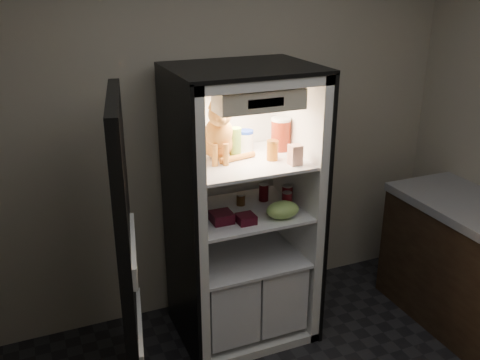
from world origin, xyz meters
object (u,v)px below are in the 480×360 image
object	(u,v)px
soda_can_c	(287,200)
parmesan_shaker	(235,143)
tabby_cat	(218,135)
cream_carton	(295,155)
salsa_jar	(272,150)
soda_can_b	(287,195)
pepper_jar	(281,134)
soda_can_a	(264,192)
berry_box_right	(246,219)
berry_box_left	(222,217)
mayo_tub	(246,140)
grape_bag	(283,210)
condiment_jar	(241,199)
refrigerator	(241,227)

from	to	relation	value
soda_can_c	parmesan_shaker	bearing A→B (deg)	156.93
tabby_cat	parmesan_shaker	bearing A→B (deg)	1.90
tabby_cat	parmesan_shaker	distance (m)	0.12
cream_carton	salsa_jar	bearing A→B (deg)	125.31
soda_can_c	soda_can_b	bearing A→B (deg)	61.05
parmesan_shaker	pepper_jar	world-z (taller)	pepper_jar
soda_can_a	berry_box_right	world-z (taller)	soda_can_a
berry_box_left	soda_can_c	bearing A→B (deg)	3.02
mayo_tub	grape_bag	world-z (taller)	mayo_tub
cream_carton	grape_bag	world-z (taller)	cream_carton
pepper_jar	berry_box_left	world-z (taller)	pepper_jar
salsa_jar	soda_can_b	distance (m)	0.38
tabby_cat	soda_can_b	world-z (taller)	tabby_cat
salsa_jar	berry_box_right	world-z (taller)	salsa_jar
pepper_jar	cream_carton	xyz separation A→B (m)	(-0.05, -0.29, -0.05)
soda_can_c	condiment_jar	world-z (taller)	soda_can_c
pepper_jar	soda_can_b	bearing A→B (deg)	-87.34
pepper_jar	salsa_jar	bearing A→B (deg)	-130.68
tabby_cat	berry_box_right	size ratio (longest dim) A/B	3.88
salsa_jar	cream_carton	distance (m)	0.16
mayo_tub	berry_box_left	distance (m)	0.55
parmesan_shaker	refrigerator	bearing A→B (deg)	15.04
pepper_jar	berry_box_right	xyz separation A→B (m)	(-0.36, -0.27, -0.43)
soda_can_c	mayo_tub	bearing A→B (deg)	126.50
berry_box_left	tabby_cat	bearing A→B (deg)	74.11
berry_box_left	soda_can_a	bearing A→B (deg)	27.99
cream_carton	tabby_cat	bearing A→B (deg)	145.74
parmesan_shaker	soda_can_a	bearing A→B (deg)	11.80
refrigerator	soda_can_a	bearing A→B (deg)	11.07
berry_box_left	soda_can_b	bearing A→B (deg)	9.91
refrigerator	cream_carton	distance (m)	0.67
cream_carton	berry_box_right	distance (m)	0.50
condiment_jar	soda_can_a	bearing A→B (deg)	2.82
salsa_jar	soda_can_a	size ratio (longest dim) A/B	1.07
condiment_jar	grape_bag	world-z (taller)	grape_bag
salsa_jar	berry_box_left	xyz separation A→B (m)	(-0.36, -0.04, -0.38)
soda_can_a	soda_can_b	bearing A→B (deg)	-44.39
condiment_jar	pepper_jar	bearing A→B (deg)	0.54
condiment_jar	berry_box_right	distance (m)	0.28
parmesan_shaker	grape_bag	distance (m)	0.52
cream_carton	mayo_tub	bearing A→B (deg)	114.49
mayo_tub	parmesan_shaker	bearing A→B (deg)	-136.21
soda_can_b	mayo_tub	bearing A→B (deg)	139.59
refrigerator	tabby_cat	bearing A→B (deg)	175.79
condiment_jar	grape_bag	distance (m)	0.33
soda_can_a	soda_can_c	size ratio (longest dim) A/B	1.04
salsa_jar	soda_can_a	world-z (taller)	salsa_jar
berry_box_right	soda_can_a	bearing A→B (deg)	47.67
cream_carton	berry_box_left	distance (m)	0.60
mayo_tub	berry_box_left	size ratio (longest dim) A/B	1.06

